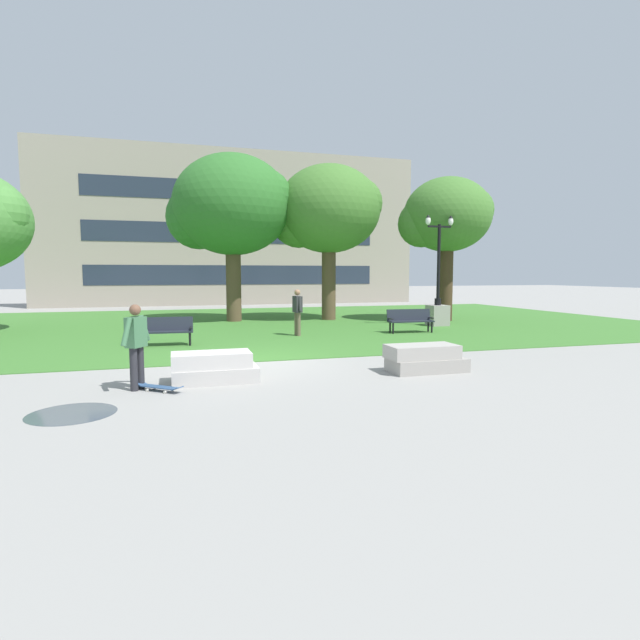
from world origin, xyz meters
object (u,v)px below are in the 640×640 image
person_skateboarder (136,342)px  concrete_block_left (425,359)px  concrete_block_center (214,368)px  park_bench_near_left (410,319)px  skateboard (160,387)px  park_bench_near_right (164,329)px  person_bystander_near_lawn (297,310)px  lamp_post_center (438,303)px

person_skateboarder → concrete_block_left: bearing=0.6°
concrete_block_center → person_skateboarder: size_ratio=1.05×
park_bench_near_left → person_skateboarder: bearing=-143.2°
person_skateboarder → skateboard: size_ratio=1.87×
park_bench_near_right → person_skateboarder: bearing=-93.8°
concrete_block_center → person_bystander_near_lawn: size_ratio=1.05×
park_bench_near_right → lamp_post_center: bearing=14.6°
park_bench_near_left → lamp_post_center: lamp_post_center is taller
park_bench_near_left → park_bench_near_right: 9.19m
concrete_block_center → lamp_post_center: lamp_post_center is taller
concrete_block_center → person_skateboarder: (-1.52, -0.31, 0.66)m
skateboard → lamp_post_center: bearing=39.4°
concrete_block_center → person_bystander_near_lawn: person_bystander_near_lawn is taller
park_bench_near_left → lamp_post_center: 3.13m
concrete_block_left → lamp_post_center: lamp_post_center is taller
person_bystander_near_lawn → concrete_block_left: bearing=-80.0°
lamp_post_center → concrete_block_center: bearing=-139.5°
park_bench_near_left → person_bystander_near_lawn: bearing=176.4°
person_skateboarder → park_bench_near_left: (9.55, 7.14, -0.43)m
lamp_post_center → park_bench_near_right: bearing=-165.4°
concrete_block_center → concrete_block_left: same height
park_bench_near_right → person_bystander_near_lawn: (4.70, 1.26, 0.44)m
person_skateboarder → lamp_post_center: bearing=37.6°
person_skateboarder → park_bench_near_right: bearing=86.2°
person_skateboarder → park_bench_near_right: (0.41, 6.15, -0.43)m
park_bench_near_right → lamp_post_center: (11.48, 3.00, 0.47)m
person_skateboarder → skateboard: (0.43, -0.27, -0.88)m
concrete_block_center → person_bystander_near_lawn: (3.59, 7.11, 0.68)m
concrete_block_center → park_bench_near_right: bearing=100.7°
lamp_post_center → person_skateboarder: bearing=-142.4°
park_bench_near_right → concrete_block_left: bearing=-45.5°
park_bench_near_right → concrete_block_center: bearing=-79.3°
lamp_post_center → concrete_block_left: bearing=-121.1°
concrete_block_left → park_bench_near_left: (3.15, 7.07, 0.23)m
skateboard → park_bench_near_left: park_bench_near_left is taller
person_skateboarder → park_bench_near_left: person_skateboarder is taller
park_bench_near_left → lamp_post_center: (2.34, 2.02, 0.47)m
park_bench_near_left → park_bench_near_right: size_ratio=1.00×
concrete_block_center → park_bench_near_left: bearing=40.4°
park_bench_near_left → person_bystander_near_lawn: (-4.44, 0.28, 0.44)m
skateboard → park_bench_near_right: park_bench_near_right is taller
concrete_block_left → lamp_post_center: bearing=58.9°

